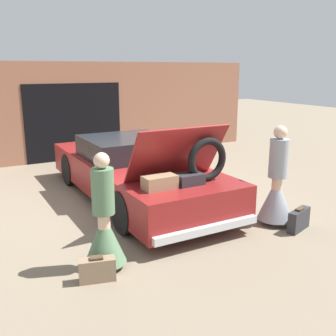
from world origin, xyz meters
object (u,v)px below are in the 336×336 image
object	(u,v)px
person_left	(104,228)
person_right	(276,189)
car	(134,171)
suitcase_beside_left_person	(97,270)
suitcase_beside_right_person	(299,220)

from	to	relation	value
person_left	person_right	bearing A→B (deg)	93.89
car	suitcase_beside_left_person	bearing A→B (deg)	-122.74
car	suitcase_beside_left_person	world-z (taller)	car
car	suitcase_beside_left_person	distance (m)	3.30
person_left	suitcase_beside_left_person	distance (m)	0.55
person_right	suitcase_beside_right_person	xyz separation A→B (m)	(0.13, -0.42, -0.43)
person_left	car	bearing A→B (deg)	151.08
suitcase_beside_left_person	suitcase_beside_right_person	bearing A→B (deg)	-1.64
car	suitcase_beside_left_person	size ratio (longest dim) A/B	10.84
car	suitcase_beside_left_person	xyz separation A→B (m)	(-1.77, -2.76, -0.43)
car	person_left	size ratio (longest dim) A/B	3.34
person_right	suitcase_beside_right_person	bearing A→B (deg)	-148.27
car	person_left	world-z (taller)	car
car	person_left	distance (m)	2.92
suitcase_beside_right_person	person_right	bearing A→B (deg)	107.66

